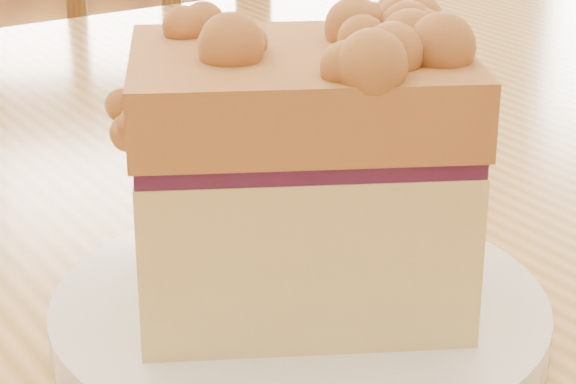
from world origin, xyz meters
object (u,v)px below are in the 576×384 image
(cafe_chair_main, at_px, (91,230))
(cake_slice, at_px, (294,161))
(plate, at_px, (299,317))
(cafe_table_main, at_px, (107,383))

(cafe_chair_main, xyz_separation_m, cake_slice, (0.11, -0.78, 0.37))
(plate, height_order, cake_slice, cake_slice)
(cafe_chair_main, bearing_deg, plate, 95.10)
(plate, bearing_deg, cafe_chair_main, 97.90)
(cafe_table_main, bearing_deg, plate, -83.53)
(cafe_table_main, relative_size, cake_slice, 10.12)
(cafe_chair_main, height_order, plate, cafe_chair_main)
(cafe_chair_main, height_order, cake_slice, cafe_chair_main)
(cafe_table_main, distance_m, plate, 0.19)
(cafe_chair_main, distance_m, cake_slice, 0.87)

